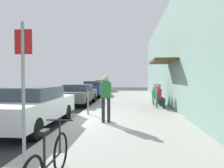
# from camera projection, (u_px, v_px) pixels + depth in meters

# --- Properties ---
(ground_plane) EXTENTS (60.00, 60.00, 0.00)m
(ground_plane) POSITION_uv_depth(u_px,v_px,m) (71.00, 122.00, 7.98)
(ground_plane) COLOR #2D2D30
(sidewalk_slab) EXTENTS (4.50, 32.00, 0.12)m
(sidewalk_slab) POSITION_uv_depth(u_px,v_px,m) (129.00, 113.00, 9.77)
(sidewalk_slab) COLOR #9E9B93
(sidewalk_slab) RESTS_ON ground_plane
(building_facade) EXTENTS (1.40, 32.00, 6.00)m
(building_facade) POSITION_uv_depth(u_px,v_px,m) (181.00, 51.00, 9.48)
(building_facade) COLOR gray
(building_facade) RESTS_ON ground_plane
(parked_car_0) EXTENTS (1.80, 4.40, 1.42)m
(parked_car_0) POSITION_uv_depth(u_px,v_px,m) (32.00, 106.00, 7.04)
(parked_car_0) COLOR silver
(parked_car_0) RESTS_ON ground_plane
(parked_car_1) EXTENTS (1.80, 4.40, 1.31)m
(parked_car_1) POSITION_uv_depth(u_px,v_px,m) (78.00, 94.00, 13.32)
(parked_car_1) COLOR #47514C
(parked_car_1) RESTS_ON ground_plane
(parked_car_2) EXTENTS (1.80, 4.40, 1.44)m
(parked_car_2) POSITION_uv_depth(u_px,v_px,m) (94.00, 88.00, 18.94)
(parked_car_2) COLOR navy
(parked_car_2) RESTS_ON ground_plane
(parked_car_3) EXTENTS (1.80, 4.40, 1.46)m
(parked_car_3) POSITION_uv_depth(u_px,v_px,m) (103.00, 86.00, 25.28)
(parked_car_3) COLOR #47514C
(parked_car_3) RESTS_ON ground_plane
(parking_meter) EXTENTS (0.12, 0.10, 1.32)m
(parking_meter) POSITION_uv_depth(u_px,v_px,m) (88.00, 97.00, 8.93)
(parking_meter) COLOR slate
(parking_meter) RESTS_ON sidewalk_slab
(street_sign) EXTENTS (0.32, 0.06, 2.60)m
(street_sign) POSITION_uv_depth(u_px,v_px,m) (23.00, 83.00, 3.61)
(street_sign) COLOR gray
(street_sign) RESTS_ON sidewalk_slab
(bicycle_0) EXTENTS (0.46, 1.71, 0.90)m
(bicycle_0) POSITION_uv_depth(u_px,v_px,m) (49.00, 162.00, 3.00)
(bicycle_0) COLOR black
(bicycle_0) RESTS_ON sidewalk_slab
(cafe_chair_0) EXTENTS (0.47, 0.47, 0.87)m
(cafe_chair_0) POSITION_uv_depth(u_px,v_px,m) (159.00, 99.00, 10.74)
(cafe_chair_0) COLOR #14592D
(cafe_chair_0) RESTS_ON sidewalk_slab
(seated_patron_0) EXTENTS (0.44, 0.37, 1.29)m
(seated_patron_0) POSITION_uv_depth(u_px,v_px,m) (160.00, 95.00, 10.73)
(seated_patron_0) COLOR #232838
(seated_patron_0) RESTS_ON sidewalk_slab
(cafe_chair_1) EXTENTS (0.56, 0.56, 0.87)m
(cafe_chair_1) POSITION_uv_depth(u_px,v_px,m) (157.00, 97.00, 11.56)
(cafe_chair_1) COLOR #14592D
(cafe_chair_1) RESTS_ON sidewalk_slab
(seated_patron_1) EXTENTS (0.51, 0.46, 1.29)m
(seated_patron_1) POSITION_uv_depth(u_px,v_px,m) (158.00, 94.00, 11.57)
(seated_patron_1) COLOR #232838
(seated_patron_1) RESTS_ON sidewalk_slab
(cafe_chair_2) EXTENTS (0.51, 0.51, 0.87)m
(cafe_chair_2) POSITION_uv_depth(u_px,v_px,m) (155.00, 96.00, 12.34)
(cafe_chair_2) COLOR #14592D
(cafe_chair_2) RESTS_ON sidewalk_slab
(seated_patron_2) EXTENTS (0.47, 0.42, 1.29)m
(seated_patron_2) POSITION_uv_depth(u_px,v_px,m) (156.00, 93.00, 12.34)
(seated_patron_2) COLOR #232838
(seated_patron_2) RESTS_ON sidewalk_slab
(pedestrian_standing) EXTENTS (0.36, 0.22, 1.70)m
(pedestrian_standing) POSITION_uv_depth(u_px,v_px,m) (106.00, 95.00, 7.31)
(pedestrian_standing) COLOR #232838
(pedestrian_standing) RESTS_ON sidewalk_slab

